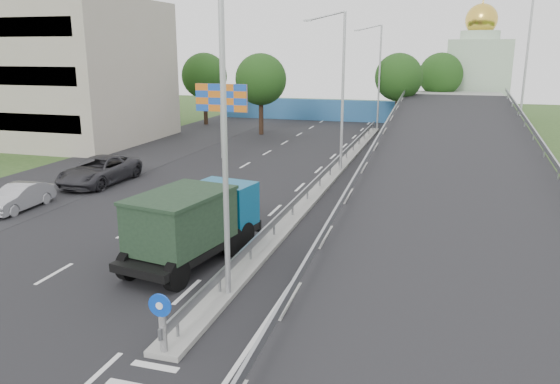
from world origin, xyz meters
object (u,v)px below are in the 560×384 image
at_px(billboard, 221,102).
at_px(dump_truck, 194,221).
at_px(sign_bollard, 162,323).
at_px(lamp_post_near, 218,122).
at_px(church, 477,72).
at_px(parked_car_b, 19,197).
at_px(lamp_post_mid, 340,83).
at_px(lamp_post_far, 378,71).
at_px(parked_car_c, 99,171).

height_order(billboard, dump_truck, billboard).
bearing_deg(dump_truck, billboard, 119.51).
relative_size(sign_bollard, billboard, 0.30).
xyz_separation_m(lamp_post_near, dump_truck, (-2.28, 2.75, -4.22)).
height_order(church, parked_car_b, church).
xyz_separation_m(lamp_post_mid, parked_car_b, (-13.83, -13.53, -5.15)).
bearing_deg(lamp_post_far, lamp_post_mid, -90.00).
height_order(sign_bollard, parked_car_c, sign_bollard).
xyz_separation_m(church, billboard, (-19.00, -32.00, -1.12)).
bearing_deg(parked_car_c, lamp_post_mid, 30.55).
relative_size(lamp_post_near, billboard, 1.83).
xyz_separation_m(sign_bollard, parked_car_c, (-13.09, 16.28, -0.21)).
xyz_separation_m(sign_bollard, parked_car_b, (-13.72, 10.30, -0.37)).
distance_m(sign_bollard, billboard, 27.53).
distance_m(church, parked_car_c, 47.74).
bearing_deg(lamp_post_near, parked_car_b, 154.92).
relative_size(billboard, parked_car_b, 1.37).
distance_m(lamp_post_far, church, 17.15).
bearing_deg(billboard, parked_car_b, -106.89).
relative_size(billboard, parked_car_c, 0.93).
distance_m(lamp_post_far, dump_truck, 37.56).
bearing_deg(church, sign_bollard, -99.81).
distance_m(billboard, dump_truck, 20.59).
xyz_separation_m(lamp_post_far, church, (9.89, 14.00, -0.50)).
relative_size(lamp_post_near, lamp_post_mid, 1.00).
bearing_deg(sign_bollard, lamp_post_mid, 89.74).
bearing_deg(sign_bollard, parked_car_b, 143.11).
bearing_deg(sign_bollard, dump_truck, 108.25).
xyz_separation_m(church, parked_car_c, (-23.09, -41.55, -4.49)).
distance_m(lamp_post_near, lamp_post_mid, 20.00).
bearing_deg(church, parked_car_c, -119.07).
height_order(sign_bollard, lamp_post_near, lamp_post_near).
distance_m(lamp_post_near, parked_car_c, 18.82).
relative_size(parked_car_b, parked_car_c, 0.68).
distance_m(sign_bollard, parked_car_b, 17.15).
xyz_separation_m(lamp_post_far, dump_truck, (-2.28, -37.25, -4.22)).
bearing_deg(church, lamp_post_far, -125.24).
bearing_deg(sign_bollard, billboard, 109.21).
bearing_deg(sign_bollard, church, 80.19).
bearing_deg(parked_car_c, lamp_post_near, -42.54).
distance_m(sign_bollard, lamp_post_near, 6.12).
height_order(lamp_post_near, parked_car_b, lamp_post_near).
distance_m(dump_truck, parked_car_c, 14.63).
distance_m(sign_bollard, lamp_post_mid, 24.30).
bearing_deg(billboard, dump_truck, -70.46).
bearing_deg(church, billboard, -120.70).
bearing_deg(parked_car_b, parked_car_c, 82.65).
relative_size(dump_truck, parked_car_b, 1.71).
bearing_deg(billboard, lamp_post_far, 63.16).
bearing_deg(church, parked_car_b, -116.52).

